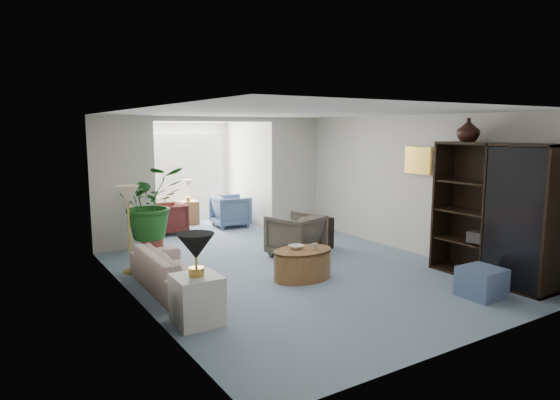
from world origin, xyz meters
TOP-DOWN VIEW (x-y plane):
  - floor at (0.00, 0.00)m, footprint 6.00×6.00m
  - sunroom_floor at (0.00, 4.10)m, footprint 2.60×2.60m
  - back_pier_left at (-1.90, 3.00)m, footprint 1.20×0.12m
  - back_pier_right at (1.90, 3.00)m, footprint 1.20×0.12m
  - back_header at (0.00, 3.00)m, footprint 2.60×0.12m
  - window_pane at (0.00, 5.18)m, footprint 2.20×0.02m
  - window_blinds at (0.00, 5.15)m, footprint 2.20×0.02m
  - framed_picture at (2.46, -0.10)m, footprint 0.04×0.50m
  - sofa at (-1.92, 0.40)m, footprint 0.78×1.91m
  - end_table at (-2.12, -0.95)m, footprint 0.53×0.53m
  - table_lamp at (-2.12, -0.95)m, footprint 0.44×0.44m
  - floor_lamp at (-2.22, 1.49)m, footprint 0.36×0.36m
  - coffee_table at (-0.10, -0.20)m, footprint 1.04×1.04m
  - coffee_bowl at (-0.15, -0.10)m, footprint 0.24×0.24m
  - coffee_cup at (0.05, -0.30)m, footprint 0.11×0.11m
  - wingback_chair at (0.53, 0.91)m, footprint 1.04×1.06m
  - side_table_dark at (1.23, 1.21)m, footprint 0.51×0.41m
  - entertainment_cabinet at (2.23, -1.76)m, footprint 0.49×1.85m
  - cabinet_urn at (2.23, -1.26)m, footprint 0.35×0.35m
  - ottoman at (1.48, -2.16)m, footprint 0.52×0.52m
  - plant_pot at (-1.62, 2.33)m, footprint 0.40×0.40m
  - house_plant at (-1.62, 2.33)m, footprint 1.16×1.01m
  - sunroom_chair_blue at (0.76, 3.95)m, footprint 0.87×0.85m
  - sunroom_chair_maroon at (-0.74, 3.95)m, footprint 0.80×0.78m
  - sunroom_table at (0.01, 4.70)m, footprint 0.49×0.40m
  - shelf_clutter at (2.18, -2.00)m, footprint 0.30×0.88m

SIDE VIEW (x-z plane):
  - floor at x=0.00m, z-range 0.00..0.00m
  - sunroom_floor at x=0.00m, z-range 0.00..0.00m
  - plant_pot at x=-1.62m, z-range 0.00..0.32m
  - ottoman at x=1.48m, z-range 0.00..0.40m
  - coffee_table at x=-0.10m, z-range 0.00..0.45m
  - sofa at x=-1.92m, z-range 0.00..0.55m
  - sunroom_table at x=0.01m, z-range 0.00..0.56m
  - end_table at x=-2.12m, z-range 0.00..0.58m
  - side_table_dark at x=1.23m, z-range 0.00..0.59m
  - sunroom_chair_maroon at x=-0.74m, z-range 0.00..0.66m
  - sunroom_chair_blue at x=0.76m, z-range 0.00..0.72m
  - wingback_chair at x=0.53m, z-range 0.00..0.77m
  - coffee_bowl at x=-0.15m, z-range 0.45..0.50m
  - coffee_cup at x=0.05m, z-range 0.45..0.54m
  - table_lamp at x=-2.12m, z-range 0.78..1.08m
  - house_plant at x=-1.62m, z-range 0.32..1.61m
  - shelf_clutter at x=2.18m, z-range 0.45..1.51m
  - entertainment_cabinet at x=2.23m, z-range 0.00..2.06m
  - back_pier_left at x=-1.90m, z-range 0.00..2.50m
  - back_pier_right at x=1.90m, z-range 0.00..2.50m
  - floor_lamp at x=-2.22m, z-range 1.11..1.39m
  - window_pane at x=0.00m, z-range 0.65..2.15m
  - window_blinds at x=0.00m, z-range 0.65..2.15m
  - framed_picture at x=2.46m, z-range 1.50..1.90m
  - cabinet_urn at x=2.23m, z-range 2.06..2.42m
  - back_header at x=0.00m, z-range 2.40..2.50m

